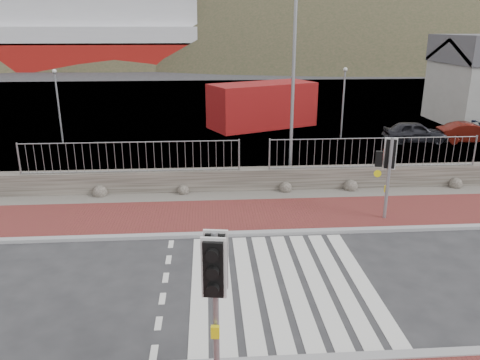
{
  "coord_description": "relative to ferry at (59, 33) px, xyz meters",
  "views": [
    {
      "loc": [
        -1.81,
        -10.52,
        6.32
      ],
      "look_at": [
        -0.86,
        3.0,
        1.85
      ],
      "focal_mm": 35.0,
      "sensor_mm": 36.0,
      "label": 1
    }
  ],
  "objects": [
    {
      "name": "ferry",
      "position": [
        0.0,
        0.0,
        0.0
      ],
      "size": [
        50.0,
        16.0,
        20.0
      ],
      "color": "maroon",
      "rests_on": "ground"
    },
    {
      "name": "traffic_signal_far",
      "position": [
        28.78,
        -63.98,
        -3.28
      ],
      "size": [
        0.71,
        0.35,
        2.88
      ],
      "rotation": [
        0.0,
        0.0,
        2.92
      ],
      "color": "gray",
      "rests_on": "ground"
    },
    {
      "name": "ground",
      "position": [
        24.65,
        -67.9,
        -5.36
      ],
      "size": [
        220.0,
        220.0,
        0.0
      ],
      "primitive_type": "plane",
      "color": "#28282B",
      "rests_on": "ground"
    },
    {
      "name": "stone_wall",
      "position": [
        24.65,
        -60.6,
        -4.91
      ],
      "size": [
        40.0,
        0.6,
        0.9
      ],
      "primitive_type": "cube",
      "color": "#423D36",
      "rests_on": "ground"
    },
    {
      "name": "quay",
      "position": [
        24.65,
        -40.0,
        -5.36
      ],
      "size": [
        120.0,
        40.0,
        0.5
      ],
      "primitive_type": "cube",
      "color": "#4C4C4F",
      "rests_on": "ground"
    },
    {
      "name": "zebra_crossing",
      "position": [
        24.65,
        -67.9,
        -5.36
      ],
      "size": [
        4.62,
        5.6,
        0.01
      ],
      "color": "silver",
      "rests_on": "ground"
    },
    {
      "name": "streetlight",
      "position": [
        26.4,
        -59.77,
        -1.06
      ],
      "size": [
        1.6,
        0.53,
        7.64
      ],
      "rotation": [
        0.0,
        0.0,
        0.24
      ],
      "color": "gray",
      "rests_on": "ground"
    },
    {
      "name": "car_b",
      "position": [
        37.67,
        -53.4,
        -4.79
      ],
      "size": [
        3.56,
        1.56,
        1.14
      ],
      "primitive_type": "imported",
      "rotation": [
        0.0,
        0.0,
        1.47
      ],
      "color": "#53120B",
      "rests_on": "ground"
    },
    {
      "name": "water",
      "position": [
        24.65,
        -5.0,
        -5.36
      ],
      "size": [
        220.0,
        50.0,
        0.05
      ],
      "primitive_type": "cube",
      "color": "#3F4C54",
      "rests_on": "ground"
    },
    {
      "name": "gravel_strip",
      "position": [
        24.65,
        -61.4,
        -5.33
      ],
      "size": [
        40.0,
        1.5,
        0.06
      ],
      "primitive_type": "cube",
      "color": "#59544C",
      "rests_on": "ground"
    },
    {
      "name": "shipping_container",
      "position": [
        26.44,
        -48.12,
        -3.94
      ],
      "size": [
        7.36,
        5.39,
        2.83
      ],
      "primitive_type": "cube",
      "rotation": [
        0.0,
        0.0,
        0.43
      ],
      "color": "maroon",
      "rests_on": "ground"
    },
    {
      "name": "kerb_far",
      "position": [
        24.65,
        -64.9,
        -5.31
      ],
      "size": [
        40.0,
        0.25,
        0.12
      ],
      "primitive_type": "cube",
      "color": "gray",
      "rests_on": "ground"
    },
    {
      "name": "traffic_signal_near",
      "position": [
        22.92,
        -71.21,
        -3.19
      ],
      "size": [
        0.46,
        0.32,
        3.02
      ],
      "rotation": [
        0.0,
        0.0,
        -0.15
      ],
      "color": "gray",
      "rests_on": "ground"
    },
    {
      "name": "hills_backdrop",
      "position": [
        31.4,
        20.0,
        -28.42
      ],
      "size": [
        254.0,
        90.0,
        100.0
      ],
      "color": "#2C341F",
      "rests_on": "ground"
    },
    {
      "name": "sidewalk_far",
      "position": [
        24.65,
        -63.4,
        -5.32
      ],
      "size": [
        40.0,
        3.0,
        0.08
      ],
      "primitive_type": "cube",
      "color": "maroon",
      "rests_on": "ground"
    },
    {
      "name": "car_a",
      "position": [
        34.61,
        -53.11,
        -4.76
      ],
      "size": [
        3.63,
        1.73,
        1.2
      ],
      "primitive_type": "imported",
      "rotation": [
        0.0,
        0.0,
        1.48
      ],
      "color": "black",
      "rests_on": "ground"
    },
    {
      "name": "railing",
      "position": [
        24.65,
        -60.75,
        -3.54
      ],
      "size": [
        18.07,
        0.07,
        1.22
      ],
      "color": "gray",
      "rests_on": "stone_wall"
    }
  ]
}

